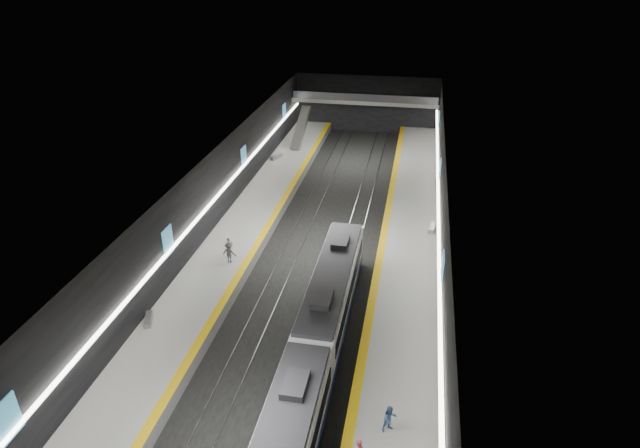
% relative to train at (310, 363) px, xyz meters
% --- Properties ---
extents(ground, '(70.00, 70.00, 0.00)m').
position_rel_train_xyz_m(ground, '(-2.50, 16.26, -2.20)').
color(ground, black).
rests_on(ground, ground).
extents(ceiling, '(20.00, 70.00, 0.04)m').
position_rel_train_xyz_m(ceiling, '(-2.50, 16.26, 5.80)').
color(ceiling, beige).
rests_on(ceiling, wall_left).
extents(wall_left, '(0.04, 70.00, 8.00)m').
position_rel_train_xyz_m(wall_left, '(-12.50, 16.26, 1.80)').
color(wall_left, black).
rests_on(wall_left, ground).
extents(wall_right, '(0.04, 70.00, 8.00)m').
position_rel_train_xyz_m(wall_right, '(7.50, 16.26, 1.80)').
color(wall_right, black).
rests_on(wall_right, ground).
extents(wall_back, '(20.00, 0.04, 8.00)m').
position_rel_train_xyz_m(wall_back, '(-2.50, 51.26, 1.80)').
color(wall_back, black).
rests_on(wall_back, ground).
extents(platform_left, '(5.00, 70.00, 1.00)m').
position_rel_train_xyz_m(platform_left, '(-10.00, 16.26, -1.70)').
color(platform_left, slate).
rests_on(platform_left, ground).
extents(tile_surface_left, '(5.00, 70.00, 0.02)m').
position_rel_train_xyz_m(tile_surface_left, '(-10.00, 16.26, -1.19)').
color(tile_surface_left, '#ACABA6').
rests_on(tile_surface_left, platform_left).
extents(tactile_strip_left, '(0.60, 70.00, 0.02)m').
position_rel_train_xyz_m(tactile_strip_left, '(-7.80, 16.26, -1.18)').
color(tactile_strip_left, yellow).
rests_on(tactile_strip_left, platform_left).
extents(platform_right, '(5.00, 70.00, 1.00)m').
position_rel_train_xyz_m(platform_right, '(5.00, 16.26, -1.70)').
color(platform_right, slate).
rests_on(platform_right, ground).
extents(tile_surface_right, '(5.00, 70.00, 0.02)m').
position_rel_train_xyz_m(tile_surface_right, '(5.00, 16.26, -1.19)').
color(tile_surface_right, '#ACABA6').
rests_on(tile_surface_right, platform_right).
extents(tactile_strip_right, '(0.60, 70.00, 0.02)m').
position_rel_train_xyz_m(tactile_strip_right, '(2.80, 16.26, -1.18)').
color(tactile_strip_right, yellow).
rests_on(tactile_strip_right, platform_right).
extents(rails, '(6.52, 70.00, 0.12)m').
position_rel_train_xyz_m(rails, '(-2.50, 16.26, -2.14)').
color(rails, gray).
rests_on(rails, ground).
extents(train, '(2.69, 30.05, 3.60)m').
position_rel_train_xyz_m(train, '(0.00, 0.00, 0.00)').
color(train, '#11173E').
rests_on(train, ground).
extents(ad_posters, '(19.94, 53.50, 2.20)m').
position_rel_train_xyz_m(ad_posters, '(-2.50, 17.26, 2.30)').
color(ad_posters, teal).
rests_on(ad_posters, wall_left).
extents(cove_light_left, '(0.25, 68.60, 0.12)m').
position_rel_train_xyz_m(cove_light_left, '(-12.30, 16.26, 1.60)').
color(cove_light_left, white).
rests_on(cove_light_left, wall_left).
extents(cove_light_right, '(0.25, 68.60, 0.12)m').
position_rel_train_xyz_m(cove_light_right, '(7.30, 16.26, 1.60)').
color(cove_light_right, white).
rests_on(cove_light_right, wall_right).
extents(mezzanine_bridge, '(20.00, 3.00, 1.50)m').
position_rel_train_xyz_m(mezzanine_bridge, '(-2.50, 49.19, 2.84)').
color(mezzanine_bridge, gray).
rests_on(mezzanine_bridge, wall_left).
extents(escalator, '(1.20, 7.50, 3.92)m').
position_rel_train_xyz_m(escalator, '(-10.00, 42.26, 0.70)').
color(escalator, '#99999E').
rests_on(escalator, platform_left).
extents(bench_left_near, '(0.99, 1.65, 0.39)m').
position_rel_train_xyz_m(bench_left_near, '(-12.00, 3.27, -1.00)').
color(bench_left_near, '#99999E').
rests_on(bench_left_near, platform_left).
extents(bench_left_far, '(1.14, 2.06, 0.49)m').
position_rel_train_xyz_m(bench_left_far, '(-11.61, 35.62, -0.95)').
color(bench_left_far, '#99999E').
rests_on(bench_left_far, platform_left).
extents(bench_right_far, '(0.71, 1.88, 0.45)m').
position_rel_train_xyz_m(bench_right_far, '(7.00, 20.45, -0.97)').
color(bench_right_far, '#99999E').
rests_on(bench_right_far, platform_right).
extents(passenger_right_b, '(1.01, 0.97, 1.64)m').
position_rel_train_xyz_m(passenger_right_b, '(4.86, -2.92, -0.38)').
color(passenger_right_b, '#4C6CA6').
rests_on(passenger_right_b, platform_right).
extents(passenger_left_a, '(0.61, 1.08, 1.73)m').
position_rel_train_xyz_m(passenger_left_a, '(-9.44, 12.65, -0.33)').
color(passenger_left_a, silver).
rests_on(passenger_left_a, platform_left).
extents(passenger_left_b, '(1.21, 0.77, 1.78)m').
position_rel_train_xyz_m(passenger_left_b, '(-9.12, 11.74, -0.31)').
color(passenger_left_b, '#44464D').
rests_on(passenger_left_b, platform_left).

